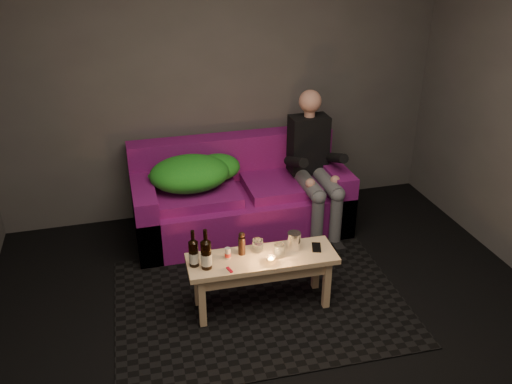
# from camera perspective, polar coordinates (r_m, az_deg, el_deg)

# --- Properties ---
(floor) EXTENTS (4.50, 4.50, 0.00)m
(floor) POSITION_cam_1_polar(r_m,az_deg,el_deg) (3.53, 4.84, -18.26)
(floor) COLOR black
(floor) RESTS_ON ground
(room) EXTENTS (4.50, 4.50, 4.50)m
(room) POSITION_cam_1_polar(r_m,az_deg,el_deg) (3.07, 3.06, 10.59)
(room) COLOR silver
(room) RESTS_ON ground
(rug) EXTENTS (2.12, 1.57, 0.01)m
(rug) POSITION_cam_1_polar(r_m,az_deg,el_deg) (4.04, 0.41, -11.40)
(rug) COLOR black
(rug) RESTS_ON floor
(sofa) EXTENTS (1.84, 0.83, 0.79)m
(sofa) POSITION_cam_1_polar(r_m,az_deg,el_deg) (4.80, -1.75, -0.77)
(sofa) COLOR #7A1064
(sofa) RESTS_ON floor
(green_blanket) EXTENTS (0.81, 0.55, 0.28)m
(green_blanket) POSITION_cam_1_polar(r_m,az_deg,el_deg) (4.59, -6.56, 2.05)
(green_blanket) COLOR #1B962A
(green_blanket) RESTS_ON sofa
(person) EXTENTS (0.33, 0.76, 1.23)m
(person) POSITION_cam_1_polar(r_m,az_deg,el_deg) (4.69, 6.10, 3.15)
(person) COLOR black
(person) RESTS_ON sofa
(coffee_table) EXTENTS (1.05, 0.36, 0.42)m
(coffee_table) POSITION_cam_1_polar(r_m,az_deg,el_deg) (3.79, 0.63, -7.75)
(coffee_table) COLOR #EEBB8B
(coffee_table) RESTS_ON rug
(beer_bottle_a) EXTENTS (0.07, 0.07, 0.27)m
(beer_bottle_a) POSITION_cam_1_polar(r_m,az_deg,el_deg) (3.63, -6.58, -6.38)
(beer_bottle_a) COLOR black
(beer_bottle_a) RESTS_ON coffee_table
(beer_bottle_b) EXTENTS (0.07, 0.07, 0.29)m
(beer_bottle_b) POSITION_cam_1_polar(r_m,az_deg,el_deg) (3.59, -5.27, -6.52)
(beer_bottle_b) COLOR black
(beer_bottle_b) RESTS_ON coffee_table
(salt_shaker) EXTENTS (0.05, 0.05, 0.08)m
(salt_shaker) POSITION_cam_1_polar(r_m,az_deg,el_deg) (3.72, -3.00, -6.46)
(salt_shaker) COLOR silver
(salt_shaker) RESTS_ON coffee_table
(pepper_mill) EXTENTS (0.05, 0.05, 0.13)m
(pepper_mill) POSITION_cam_1_polar(r_m,az_deg,el_deg) (3.74, -1.51, -5.69)
(pepper_mill) COLOR black
(pepper_mill) RESTS_ON coffee_table
(tumbler_back) EXTENTS (0.09, 0.09, 0.09)m
(tumbler_back) POSITION_cam_1_polar(r_m,az_deg,el_deg) (3.79, 0.19, -5.65)
(tumbler_back) COLOR white
(tumbler_back) RESTS_ON coffee_table
(tealight) EXTENTS (0.06, 0.06, 0.05)m
(tealight) POSITION_cam_1_polar(r_m,az_deg,el_deg) (3.67, 1.58, -7.16)
(tealight) COLOR white
(tealight) RESTS_ON coffee_table
(tumbler_front) EXTENTS (0.09, 0.09, 0.09)m
(tumbler_front) POSITION_cam_1_polar(r_m,az_deg,el_deg) (3.73, 2.48, -6.19)
(tumbler_front) COLOR white
(tumbler_front) RESTS_ON coffee_table
(steel_cup) EXTENTS (0.12, 0.12, 0.13)m
(steel_cup) POSITION_cam_1_polar(r_m,az_deg,el_deg) (3.81, 4.02, -5.16)
(steel_cup) COLOR silver
(steel_cup) RESTS_ON coffee_table
(smartphone) EXTENTS (0.10, 0.14, 0.01)m
(smartphone) POSITION_cam_1_polar(r_m,az_deg,el_deg) (3.87, 6.38, -5.81)
(smartphone) COLOR black
(smartphone) RESTS_ON coffee_table
(red_lighter) EXTENTS (0.04, 0.07, 0.01)m
(red_lighter) POSITION_cam_1_polar(r_m,az_deg,el_deg) (3.61, -2.80, -8.18)
(red_lighter) COLOR #B70B23
(red_lighter) RESTS_ON coffee_table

